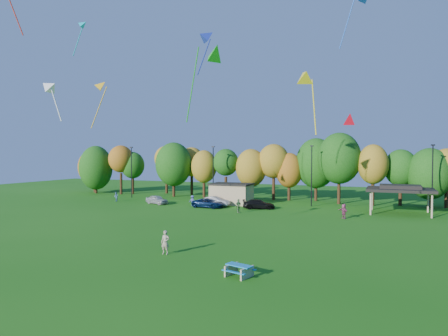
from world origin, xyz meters
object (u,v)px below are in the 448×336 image
at_px(picnic_table, 239,270).
at_px(car_d, 259,204).
at_px(kite_flyer, 165,242).
at_px(car_a, 157,200).
at_px(car_b, 215,201).
at_px(car_c, 208,203).

distance_m(picnic_table, car_d, 31.61).
height_order(kite_flyer, car_d, kite_flyer).
relative_size(car_a, car_b, 0.91).
xyz_separation_m(car_c, car_d, (7.15, 1.59, -0.00)).
relative_size(car_b, car_c, 0.92).
bearing_deg(car_b, picnic_table, -154.01).
height_order(car_b, car_c, car_b).
bearing_deg(car_a, car_b, -65.39).
relative_size(kite_flyer, car_b, 0.42).
bearing_deg(car_b, car_a, 95.90).
bearing_deg(car_b, car_d, -91.91).
relative_size(car_b, car_d, 0.97).
bearing_deg(car_d, car_a, 74.69).
bearing_deg(car_b, kite_flyer, -164.33).
distance_m(car_a, car_c, 9.20).
height_order(car_a, car_d, car_a).
bearing_deg(car_c, car_d, -73.08).
bearing_deg(car_a, car_c, -76.40).
distance_m(picnic_table, car_c, 32.77).
bearing_deg(car_a, kite_flyer, -128.43).
height_order(picnic_table, car_a, car_a).
distance_m(car_a, car_b, 9.52).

